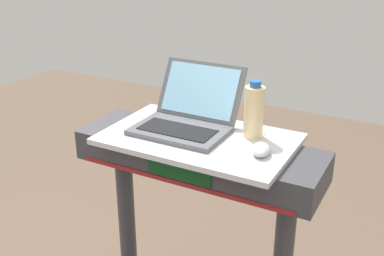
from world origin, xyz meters
TOP-DOWN VIEW (x-y plane):
  - desk_board at (0.00, 0.70)m, footprint 0.67×0.41m
  - laptop at (-0.07, 0.75)m, footprint 0.33×0.33m
  - computer_mouse at (0.24, 0.67)m, footprint 0.09×0.11m
  - water_bottle at (0.17, 0.79)m, footprint 0.07×0.07m

SIDE VIEW (x-z plane):
  - desk_board at x=0.00m, z-range 1.06..1.08m
  - computer_mouse at x=0.24m, z-range 1.08..1.12m
  - laptop at x=-0.07m, z-range 1.02..1.23m
  - water_bottle at x=0.17m, z-range 1.08..1.28m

